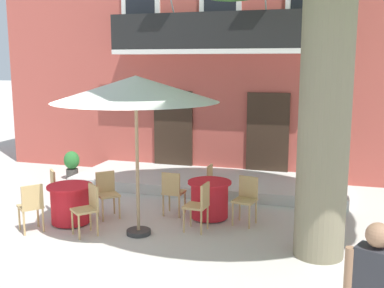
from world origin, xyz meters
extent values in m
plane|color=beige|center=(0.00, 0.00, 0.00)|extent=(120.00, 120.00, 0.00)
cube|color=#B24C42|center=(0.80, 7.00, 3.75)|extent=(13.00, 4.00, 7.50)
cube|color=#332319|center=(-0.50, 4.97, 1.15)|extent=(1.10, 0.08, 2.30)
cube|color=#332319|center=(2.10, 4.97, 1.15)|extent=(1.10, 0.08, 2.30)
cube|color=silver|center=(-1.40, 4.96, 4.65)|extent=(1.10, 0.08, 1.90)
cube|color=black|center=(-1.40, 4.93, 4.65)|extent=(0.84, 0.04, 1.60)
cube|color=silver|center=(0.80, 4.96, 4.65)|extent=(1.10, 0.08, 1.90)
cube|color=silver|center=(0.80, 4.67, 3.34)|extent=(5.60, 0.65, 0.12)
cube|color=black|center=(0.80, 4.38, 3.85)|extent=(5.60, 0.06, 0.90)
cylinder|color=slate|center=(-1.50, 4.70, 3.51)|extent=(0.34, 0.34, 0.23)
ellipsoid|color=#2D7533|center=(-1.50, 4.70, 3.79)|extent=(0.45, 0.45, 0.33)
cylinder|color=#47423D|center=(-0.35, 4.70, 3.57)|extent=(0.33, 0.33, 0.34)
ellipsoid|color=#2D7533|center=(-0.35, 4.70, 3.96)|extent=(0.43, 0.43, 0.44)
cylinder|color=#995638|center=(0.80, 4.70, 3.51)|extent=(0.33, 0.33, 0.22)
ellipsoid|color=#2D7533|center=(0.80, 4.70, 3.87)|extent=(0.43, 0.43, 0.50)
cylinder|color=slate|center=(1.95, 4.70, 3.55)|extent=(0.35, 0.35, 0.29)
ellipsoid|color=#38843D|center=(1.95, 4.70, 3.92)|extent=(0.45, 0.45, 0.45)
cylinder|color=slate|center=(3.10, 4.70, 3.53)|extent=(0.29, 0.29, 0.26)
ellipsoid|color=#4C8E38|center=(3.10, 4.70, 3.85)|extent=(0.37, 0.37, 0.38)
cube|color=silver|center=(0.80, 3.87, 0.12)|extent=(6.64, 2.26, 0.25)
cylinder|color=#7F755B|center=(3.57, 0.30, 2.20)|extent=(0.79, 0.79, 4.40)
cylinder|color=red|center=(1.43, 1.55, 0.37)|extent=(0.74, 0.74, 0.68)
cylinder|color=red|center=(1.43, 1.55, 0.74)|extent=(0.86, 0.86, 0.04)
cylinder|color=#2D2823|center=(1.43, 1.55, 0.01)|extent=(0.44, 0.44, 0.03)
cylinder|color=tan|center=(0.51, 1.75, 0.23)|extent=(0.04, 0.04, 0.45)
cylinder|color=tan|center=(0.85, 1.74, 0.23)|extent=(0.04, 0.04, 0.45)
cylinder|color=tan|center=(0.50, 1.41, 0.23)|extent=(0.04, 0.04, 0.45)
cylinder|color=tan|center=(0.84, 1.40, 0.23)|extent=(0.04, 0.04, 0.45)
cube|color=tan|center=(0.68, 1.57, 0.47)|extent=(0.41, 0.41, 0.04)
cube|color=tan|center=(0.67, 1.39, 0.70)|extent=(0.38, 0.05, 0.42)
cylinder|color=tan|center=(1.18, 0.65, 0.23)|extent=(0.04, 0.04, 0.45)
cylinder|color=tan|center=(1.21, 0.99, 0.23)|extent=(0.04, 0.04, 0.45)
cylinder|color=tan|center=(1.52, 0.62, 0.23)|extent=(0.04, 0.04, 0.45)
cylinder|color=tan|center=(1.55, 0.96, 0.23)|extent=(0.04, 0.04, 0.45)
cube|color=tan|center=(1.36, 0.80, 0.47)|extent=(0.43, 0.43, 0.04)
cube|color=tan|center=(1.54, 0.79, 0.70)|extent=(0.07, 0.38, 0.42)
cylinder|color=tan|center=(2.29, 1.19, 0.23)|extent=(0.04, 0.04, 0.45)
cylinder|color=tan|center=(1.96, 1.26, 0.23)|extent=(0.04, 0.04, 0.45)
cylinder|color=tan|center=(2.36, 1.52, 0.23)|extent=(0.04, 0.04, 0.45)
cylinder|color=tan|center=(2.03, 1.59, 0.23)|extent=(0.04, 0.04, 0.45)
cube|color=tan|center=(2.16, 1.39, 0.47)|extent=(0.48, 0.48, 0.04)
cube|color=tan|center=(2.20, 1.57, 0.70)|extent=(0.38, 0.12, 0.42)
cylinder|color=tan|center=(1.59, 2.47, 0.23)|extent=(0.04, 0.04, 0.45)
cylinder|color=tan|center=(1.59, 2.13, 0.23)|extent=(0.04, 0.04, 0.45)
cylinder|color=tan|center=(1.25, 2.47, 0.23)|extent=(0.04, 0.04, 0.45)
cylinder|color=tan|center=(1.25, 2.13, 0.23)|extent=(0.04, 0.04, 0.45)
cube|color=tan|center=(1.42, 2.30, 0.47)|extent=(0.41, 0.41, 0.04)
cube|color=tan|center=(1.24, 2.30, 0.70)|extent=(0.05, 0.38, 0.42)
cylinder|color=red|center=(-1.05, 0.49, 0.37)|extent=(0.74, 0.74, 0.68)
cylinder|color=red|center=(-1.05, 0.49, 0.74)|extent=(0.86, 0.86, 0.04)
cylinder|color=#2D2823|center=(-1.05, 0.49, 0.01)|extent=(0.44, 0.44, 0.03)
cylinder|color=tan|center=(-1.56, 1.27, 0.23)|extent=(0.04, 0.04, 0.45)
cylinder|color=tan|center=(-1.33, 1.03, 0.23)|extent=(0.04, 0.04, 0.45)
cylinder|color=tan|center=(-1.81, 1.04, 0.23)|extent=(0.04, 0.04, 0.45)
cylinder|color=tan|center=(-1.58, 0.79, 0.23)|extent=(0.04, 0.04, 0.45)
cube|color=tan|center=(-1.57, 1.03, 0.47)|extent=(0.57, 0.57, 0.04)
cube|color=tan|center=(-1.70, 0.91, 0.70)|extent=(0.29, 0.30, 0.42)
cylinder|color=tan|center=(-1.77, -0.11, 0.23)|extent=(0.04, 0.04, 0.45)
cylinder|color=tan|center=(-1.56, 0.15, 0.23)|extent=(0.04, 0.04, 0.45)
cylinder|color=tan|center=(-1.51, -0.33, 0.23)|extent=(0.04, 0.04, 0.45)
cylinder|color=tan|center=(-1.29, -0.07, 0.23)|extent=(0.04, 0.04, 0.45)
cube|color=tan|center=(-1.53, -0.09, 0.47)|extent=(0.56, 0.56, 0.04)
cube|color=tan|center=(-1.39, -0.21, 0.70)|extent=(0.27, 0.32, 0.42)
cylinder|color=tan|center=(-0.46, -0.23, 0.23)|extent=(0.04, 0.04, 0.45)
cylinder|color=tan|center=(-0.72, -0.02, 0.23)|extent=(0.04, 0.04, 0.45)
cylinder|color=tan|center=(-0.24, 0.03, 0.23)|extent=(0.04, 0.04, 0.45)
cylinder|color=tan|center=(-0.50, 0.24, 0.23)|extent=(0.04, 0.04, 0.45)
cube|color=tan|center=(-0.48, 0.01, 0.47)|extent=(0.56, 0.56, 0.04)
cube|color=tan|center=(-0.36, 0.14, 0.70)|extent=(0.32, 0.27, 0.42)
cylinder|color=tan|center=(-0.27, 1.00, 0.23)|extent=(0.04, 0.04, 0.45)
cylinder|color=tan|center=(-0.52, 0.77, 0.23)|extent=(0.04, 0.04, 0.45)
cylinder|color=tan|center=(-0.51, 1.25, 0.23)|extent=(0.04, 0.04, 0.45)
cylinder|color=tan|center=(-0.75, 1.01, 0.23)|extent=(0.04, 0.04, 0.45)
cube|color=tan|center=(-0.51, 1.01, 0.47)|extent=(0.57, 0.57, 0.04)
cube|color=tan|center=(-0.64, 1.14, 0.70)|extent=(0.30, 0.29, 0.42)
cylinder|color=#997A56|center=(0.42, 0.33, 1.27)|extent=(0.06, 0.06, 2.55)
cylinder|color=#333333|center=(0.42, 0.33, 0.04)|extent=(0.44, 0.44, 0.08)
cone|color=white|center=(0.42, 0.33, 2.62)|extent=(2.90, 2.90, 0.45)
cylinder|color=#47423D|center=(-2.87, 3.57, 0.14)|extent=(0.31, 0.31, 0.28)
ellipsoid|color=#2D7533|center=(-2.87, 3.57, 0.52)|extent=(0.41, 0.41, 0.48)
cube|color=#2D2D33|center=(4.11, -2.96, 1.20)|extent=(0.40, 0.34, 0.56)
sphere|color=#9E7051|center=(4.11, -2.96, 1.60)|extent=(0.22, 0.22, 0.22)
cylinder|color=#9E7051|center=(3.89, -2.96, 1.20)|extent=(0.09, 0.09, 0.52)
camera|label=1|loc=(3.67, -7.12, 3.08)|focal=43.79mm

